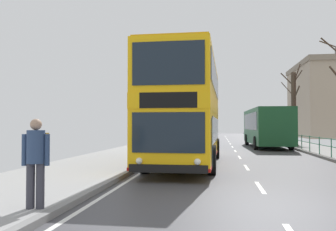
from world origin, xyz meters
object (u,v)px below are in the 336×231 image
double_decker_bus_main (187,111)px  pedestrian_with_backpack (36,156)px  background_bus_far_lane (266,126)px  background_building_01 (329,100)px  bare_tree_far_01 (294,105)px

double_decker_bus_main → pedestrian_with_backpack: bearing=-102.9°
pedestrian_with_backpack → background_bus_far_lane: bearing=72.3°
background_bus_far_lane → background_building_01: background_building_01 is taller
background_building_01 → pedestrian_with_backpack: bearing=-111.9°
double_decker_bus_main → background_building_01: 43.06m
background_bus_far_lane → pedestrian_with_backpack: bearing=-107.7°
double_decker_bus_main → background_bus_far_lane: size_ratio=1.09×
background_bus_far_lane → pedestrian_with_backpack: 24.06m
pedestrian_with_backpack → background_building_01: 52.57m
pedestrian_with_backpack → bare_tree_far_01: (10.20, 26.73, 2.35)m
background_bus_far_lane → bare_tree_far_01: bearing=52.9°
double_decker_bus_main → background_building_01: size_ratio=0.69×
double_decker_bus_main → pedestrian_with_backpack: 9.67m
background_bus_far_lane → background_building_01: size_ratio=0.64×
double_decker_bus_main → background_bus_far_lane: (5.17, 13.57, -0.73)m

